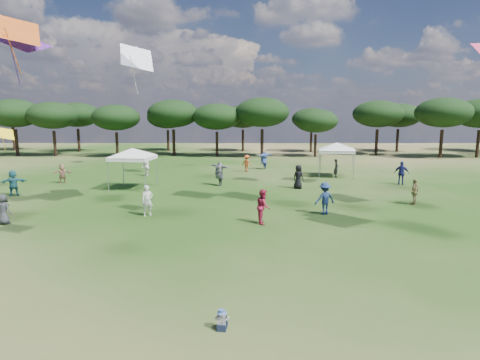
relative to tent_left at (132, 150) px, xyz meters
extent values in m
cylinder|color=black|center=(-21.78, 24.02, -1.11)|extent=(0.40, 0.40, 3.49)
ellipsoid|color=black|center=(-21.78, 24.02, 2.73)|extent=(6.79, 6.79, 3.66)
cylinder|color=black|center=(-16.63, 23.74, -1.20)|extent=(0.38, 0.38, 3.32)
ellipsoid|color=black|center=(-16.63, 23.74, 2.45)|extent=(6.44, 6.44, 3.47)
cylinder|color=black|center=(-8.22, 23.02, -1.29)|extent=(0.36, 0.36, 3.14)
ellipsoid|color=black|center=(-8.22, 23.02, 2.17)|extent=(6.11, 6.11, 3.29)
cylinder|color=black|center=(-1.10, 24.54, -1.13)|extent=(0.40, 0.40, 3.46)
ellipsoid|color=black|center=(-1.10, 24.54, 2.68)|extent=(6.73, 6.73, 3.63)
cylinder|color=black|center=(4.71, 23.36, -1.26)|extent=(0.37, 0.37, 3.21)
ellipsoid|color=black|center=(4.71, 23.36, 2.28)|extent=(6.24, 6.24, 3.36)
cylinder|color=black|center=(10.54, 22.90, -1.08)|extent=(0.41, 0.41, 3.56)
ellipsoid|color=black|center=(10.54, 22.90, 2.83)|extent=(6.91, 6.91, 3.73)
cylinder|color=black|center=(17.48, 23.24, -1.42)|extent=(0.33, 0.33, 2.88)
ellipsoid|color=black|center=(17.48, 23.24, 1.75)|extent=(5.60, 5.60, 3.02)
cylinder|color=black|center=(26.24, 25.70, -1.14)|extent=(0.39, 0.39, 3.44)
ellipsoid|color=black|center=(26.24, 25.70, 2.65)|extent=(6.69, 6.69, 3.60)
cylinder|color=black|center=(33.06, 21.78, -1.09)|extent=(0.40, 0.40, 3.53)
ellipsoid|color=black|center=(33.06, 21.78, 2.79)|extent=(6.86, 6.86, 3.70)
cylinder|color=black|center=(37.93, 22.19, -1.13)|extent=(0.40, 0.40, 3.47)
cylinder|color=black|center=(-26.81, 32.28, -1.05)|extent=(0.41, 0.41, 3.62)
ellipsoid|color=black|center=(-26.81, 32.28, 2.93)|extent=(7.03, 7.03, 3.79)
cylinder|color=black|center=(-16.11, 30.29, -1.18)|extent=(0.39, 0.39, 3.37)
ellipsoid|color=black|center=(-16.11, 30.29, 2.53)|extent=(6.54, 6.54, 3.53)
cylinder|color=black|center=(-3.23, 32.04, -1.30)|extent=(0.36, 0.36, 3.11)
ellipsoid|color=black|center=(-3.23, 32.04, 2.12)|extent=(6.05, 6.05, 3.26)
cylinder|color=black|center=(8.11, 31.25, -1.26)|extent=(0.37, 0.37, 3.20)
ellipsoid|color=black|center=(8.11, 31.25, 2.26)|extent=(6.21, 6.21, 3.35)
cylinder|color=black|center=(18.11, 30.07, -1.36)|extent=(0.34, 0.34, 2.99)
ellipsoid|color=black|center=(18.11, 30.07, 1.93)|extent=(5.81, 5.81, 3.13)
cylinder|color=black|center=(30.90, 30.47, -1.21)|extent=(0.38, 0.38, 3.31)
ellipsoid|color=black|center=(30.90, 30.47, 2.44)|extent=(6.43, 6.43, 3.47)
cylinder|color=gray|center=(-1.46, -1.15, -1.70)|extent=(0.06, 0.06, 2.31)
cylinder|color=gray|center=(1.15, -1.46, -1.70)|extent=(0.06, 0.06, 2.31)
cylinder|color=gray|center=(-1.15, 1.46, -1.70)|extent=(0.06, 0.06, 2.31)
cylinder|color=gray|center=(1.46, 1.15, -1.70)|extent=(0.06, 0.06, 2.31)
cube|color=white|center=(0.00, 0.00, -0.60)|extent=(3.10, 3.10, 0.25)
pyramid|color=white|center=(0.00, 0.00, 0.13)|extent=(5.65, 5.65, 0.60)
cylinder|color=gray|center=(14.48, 4.85, -1.70)|extent=(0.06, 0.06, 2.32)
cylinder|color=gray|center=(17.22, 4.22, -1.70)|extent=(0.06, 0.06, 2.32)
cylinder|color=gray|center=(15.11, 7.60, -1.70)|extent=(0.06, 0.06, 2.32)
cylinder|color=gray|center=(17.85, 6.97, -1.70)|extent=(0.06, 0.06, 2.32)
cube|color=white|center=(16.16, 5.91, -0.59)|extent=(3.57, 3.57, 0.25)
pyramid|color=white|center=(16.16, 5.91, 0.13)|extent=(5.91, 5.91, 0.60)
cube|color=black|center=(7.38, -19.50, -2.77)|extent=(0.25, 0.25, 0.18)
cube|color=black|center=(7.32, -19.32, -2.81)|extent=(0.11, 0.21, 0.09)
cube|color=black|center=(7.47, -19.34, -2.81)|extent=(0.11, 0.21, 0.09)
cube|color=white|center=(7.38, -19.50, -2.58)|extent=(0.23, 0.18, 0.23)
cylinder|color=white|center=(7.24, -19.42, -2.58)|extent=(0.10, 0.23, 0.14)
cylinder|color=white|center=(7.52, -19.45, -2.58)|extent=(0.10, 0.23, 0.14)
sphere|color=#E0B293|center=(7.38, -19.50, -2.43)|extent=(0.15, 0.15, 0.15)
cone|color=#5381C2|center=(7.38, -19.50, -2.39)|extent=(0.26, 0.26, 0.03)
cylinder|color=#5381C2|center=(7.38, -19.50, -2.36)|extent=(0.17, 0.17, 0.07)
imported|color=#A81C3C|center=(8.95, -9.44, -2.00)|extent=(0.67, 0.85, 1.72)
imported|color=silver|center=(2.85, -7.94, -2.03)|extent=(0.71, 0.59, 1.66)
imported|color=#AE441D|center=(8.39, 9.06, -2.05)|extent=(1.20, 1.09, 1.62)
imported|color=silver|center=(-0.63, 6.34, -2.03)|extent=(0.82, 0.95, 1.67)
imported|color=#34353A|center=(-3.85, -9.64, -2.10)|extent=(0.87, 0.73, 1.52)
imported|color=#2D2C31|center=(16.10, 5.63, -2.07)|extent=(0.59, 0.69, 1.59)
imported|color=navy|center=(10.15, 11.02, -1.96)|extent=(1.95, 2.01, 1.79)
imported|color=#A17257|center=(-6.31, 2.47, -2.08)|extent=(1.51, 0.98, 1.56)
imported|color=#4B4D50|center=(6.19, 1.37, -1.92)|extent=(1.99, 2.16, 1.88)
imported|color=black|center=(12.04, 0.13, -1.98)|extent=(1.01, 0.99, 1.75)
imported|color=navy|center=(20.26, 1.83, -1.95)|extent=(1.16, 0.83, 1.83)
imported|color=#9B8654|center=(18.29, -5.14, -2.08)|extent=(0.91, 0.92, 1.56)
imported|color=navy|center=(12.38, -7.60, -1.98)|extent=(1.28, 0.97, 1.76)
imported|color=#255F6F|center=(-7.35, -2.55, -1.98)|extent=(1.67, 1.24, 1.75)
plane|color=#CE5318|center=(-1.55, -11.11, 6.01)|extent=(2.41, 2.55, 1.51)
plane|color=white|center=(2.06, -5.90, 5.63)|extent=(2.53, 2.63, 1.78)
plane|color=yellow|center=(-9.35, 0.57, 1.14)|extent=(1.56, 1.76, 1.00)
plane|color=#5F2491|center=(-1.90, -10.40, 5.68)|extent=(2.52, 2.25, 1.39)
camera|label=1|loc=(7.86, -28.82, 2.47)|focal=30.00mm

